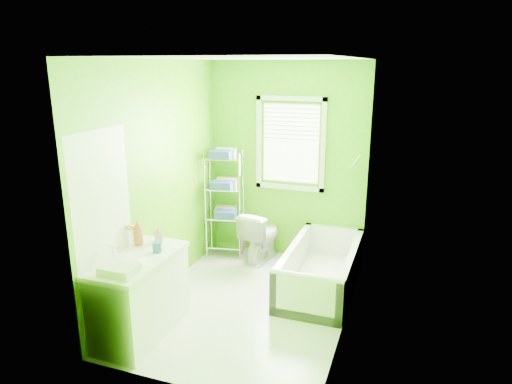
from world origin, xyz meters
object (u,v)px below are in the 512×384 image
(toilet, at_px, (261,235))
(vanity, at_px, (140,293))
(bathtub, at_px, (321,275))
(wire_shelf_unit, at_px, (225,192))

(toilet, height_order, vanity, vanity)
(bathtub, xyz_separation_m, vanity, (-1.46, -1.49, 0.26))
(vanity, bearing_deg, wire_shelf_unit, 89.30)
(bathtub, distance_m, wire_shelf_unit, 1.70)
(toilet, bearing_deg, vanity, 84.52)
(vanity, distance_m, wire_shelf_unit, 2.11)
(bathtub, distance_m, vanity, 2.11)
(bathtub, height_order, toilet, toilet)
(wire_shelf_unit, bearing_deg, toilet, -1.94)
(wire_shelf_unit, bearing_deg, vanity, -90.70)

